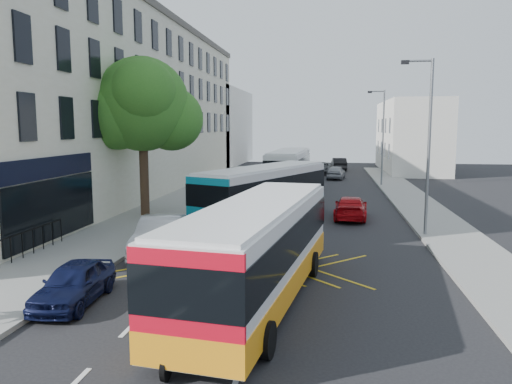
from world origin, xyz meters
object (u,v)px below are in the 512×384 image
at_px(street_tree, 142,105).
at_px(distant_car_silver, 336,172).
at_px(lamp_far, 382,132).
at_px(bus_mid, 264,192).
at_px(bus_near, 257,250).
at_px(motorbike, 175,330).
at_px(red_hatchback, 351,208).
at_px(parked_car_silver, 160,236).
at_px(distant_car_grey, 321,168).
at_px(bus_far, 289,168).
at_px(parked_car_blue, 74,283).
at_px(lamp_near, 427,138).
at_px(distant_car_dark, 339,164).

bearing_deg(street_tree, distant_car_silver, 63.97).
xyz_separation_m(lamp_far, bus_mid, (-7.87, -16.96, -3.06)).
relative_size(lamp_far, bus_near, 0.74).
bearing_deg(motorbike, red_hatchback, 75.97).
relative_size(street_tree, parked_car_silver, 1.92).
relative_size(bus_near, distant_car_grey, 2.33).
bearing_deg(red_hatchback, distant_car_silver, -84.72).
distance_m(lamp_far, bus_far, 8.47).
relative_size(street_tree, bus_mid, 0.83).
xyz_separation_m(bus_mid, motorbike, (0.26, -16.92, -0.75)).
relative_size(red_hatchback, distant_car_grey, 0.94).
bearing_deg(bus_far, parked_car_silver, -95.76).
relative_size(street_tree, parked_car_blue, 2.45).
bearing_deg(street_tree, bus_mid, 0.61).
bearing_deg(lamp_near, bus_near, -123.69).
distance_m(motorbike, distant_car_silver, 39.59).
bearing_deg(lamp_far, distant_car_dark, 101.85).
bearing_deg(distant_car_grey, lamp_near, -75.89).
height_order(lamp_far, bus_mid, lamp_far).
height_order(street_tree, red_hatchback, street_tree).
relative_size(lamp_far, bus_mid, 0.75).
height_order(bus_mid, parked_car_blue, bus_mid).
distance_m(bus_far, parked_car_silver, 23.31).
bearing_deg(bus_mid, distant_car_grey, 107.46).
xyz_separation_m(lamp_far, red_hatchback, (-3.15, -15.79, -3.99)).
xyz_separation_m(bus_near, distant_car_silver, (2.74, 35.17, -0.89)).
height_order(distant_car_silver, distant_car_dark, distant_car_dark).
relative_size(lamp_far, parked_car_blue, 2.23).
bearing_deg(bus_near, bus_far, 100.03).
bearing_deg(bus_near, bus_mid, 103.78).
bearing_deg(parked_car_blue, parked_car_silver, 80.67).
distance_m(lamp_near, parked_car_blue, 16.30).
height_order(parked_car_blue, distant_car_dark, distant_car_dark).
relative_size(bus_mid, distant_car_dark, 2.41).
height_order(bus_near, bus_mid, bus_mid).
xyz_separation_m(street_tree, parked_car_silver, (3.61, -7.74, -5.54)).
relative_size(lamp_far, distant_car_silver, 2.04).
distance_m(motorbike, parked_car_blue, 5.22).
bearing_deg(parked_car_silver, red_hatchback, 42.12).
xyz_separation_m(street_tree, bus_mid, (6.84, 0.07, -4.73)).
bearing_deg(distant_car_silver, distant_car_grey, -64.41).
relative_size(lamp_near, red_hatchback, 1.84).
bearing_deg(distant_car_silver, bus_near, 92.91).
relative_size(bus_mid, parked_car_blue, 2.97).
relative_size(parked_car_silver, distant_car_silver, 1.17).
distance_m(street_tree, parked_car_blue, 15.04).
height_order(street_tree, parked_car_blue, street_tree).
xyz_separation_m(parked_car_blue, distant_car_dark, (8.44, 46.10, 0.12)).
bearing_deg(lamp_far, red_hatchback, -101.29).
height_order(lamp_near, bus_mid, lamp_near).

